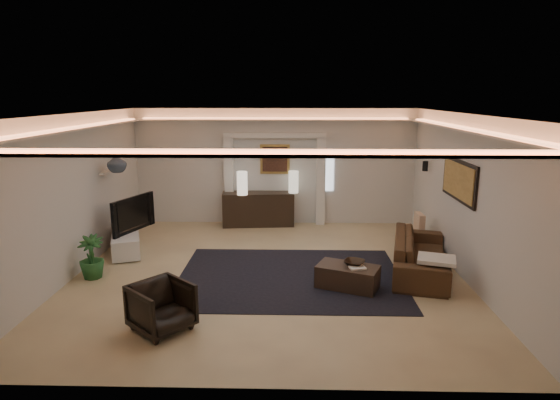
{
  "coord_description": "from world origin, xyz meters",
  "views": [
    {
      "loc": [
        0.42,
        -8.14,
        3.22
      ],
      "look_at": [
        0.2,
        0.6,
        1.25
      ],
      "focal_mm": 30.02,
      "sensor_mm": 36.0,
      "label": 1
    }
  ],
  "objects_px": {
    "sofa": "(420,254)",
    "coffee_table": "(348,276)",
    "armchair": "(162,307)",
    "console": "(258,210)"
  },
  "relations": [
    {
      "from": "sofa",
      "to": "coffee_table",
      "type": "bearing_deg",
      "value": 132.2
    },
    {
      "from": "sofa",
      "to": "coffee_table",
      "type": "height_order",
      "value": "sofa"
    },
    {
      "from": "sofa",
      "to": "armchair",
      "type": "xyz_separation_m",
      "value": [
        -4.18,
        -2.32,
        -0.0
      ]
    },
    {
      "from": "console",
      "to": "coffee_table",
      "type": "bearing_deg",
      "value": -70.42
    },
    {
      "from": "armchair",
      "to": "sofa",
      "type": "bearing_deg",
      "value": -19.4
    },
    {
      "from": "sofa",
      "to": "armchair",
      "type": "height_order",
      "value": "sofa"
    },
    {
      "from": "console",
      "to": "sofa",
      "type": "bearing_deg",
      "value": -49.27
    },
    {
      "from": "coffee_table",
      "to": "armchair",
      "type": "xyz_separation_m",
      "value": [
        -2.76,
        -1.54,
        0.14
      ]
    },
    {
      "from": "coffee_table",
      "to": "armchair",
      "type": "relative_size",
      "value": 1.34
    },
    {
      "from": "sofa",
      "to": "coffee_table",
      "type": "xyz_separation_m",
      "value": [
        -1.42,
        -0.78,
        -0.14
      ]
    }
  ]
}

